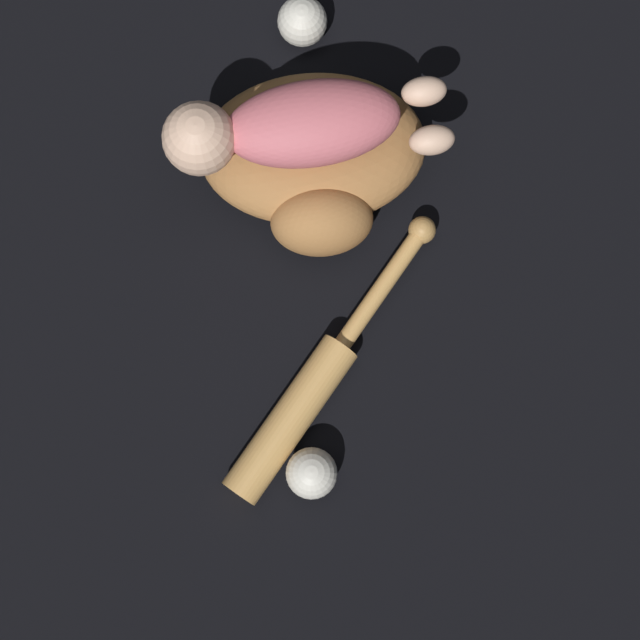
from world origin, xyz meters
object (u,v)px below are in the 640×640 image
baseball_spare (302,21)px  baby_figure (291,127)px  baseball_glove (317,161)px  baseball_bat (312,389)px  baseball (312,473)px

baseball_spare → baby_figure: bearing=87.6°
baby_figure → baseball_glove: bearing=160.0°
baby_figure → baseball_bat: 0.35m
baseball_glove → baby_figure: bearing=-20.0°
baseball → baseball_spare: baseball_spare is taller
baby_figure → baseball_bat: bearing=95.3°
baseball_spare → baseball_bat: bearing=92.4°
baby_figure → baseball_spare: baby_figure is taller
baseball_glove → baseball: (0.00, 0.43, -0.02)m
baby_figure → baseball: (-0.03, 0.44, -0.12)m
baby_figure → baseball: baby_figure is taller
baseball_glove → baseball_spare: (0.02, -0.21, -0.02)m
baseball_glove → baseball: 0.43m
baseball_bat → baseball_glove: bearing=-90.5°
baseball_glove → baseball_bat: baseball_glove is taller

